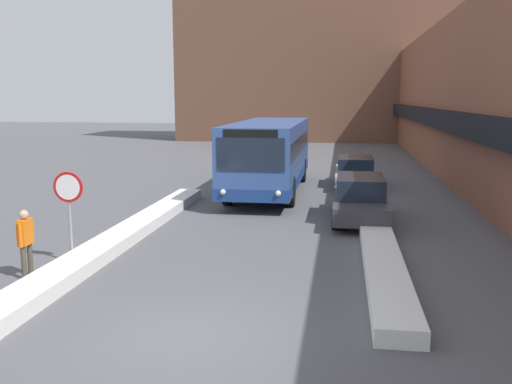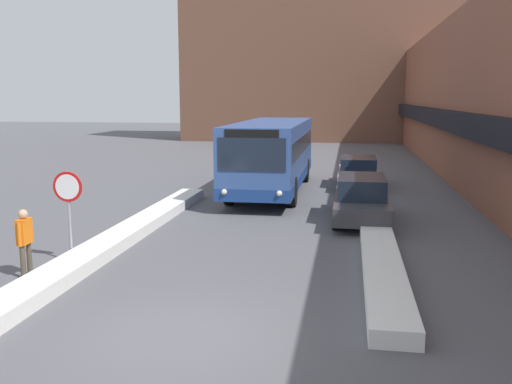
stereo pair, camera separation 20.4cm
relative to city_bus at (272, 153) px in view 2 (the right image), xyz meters
name	(u,v)px [view 2 (the right image)]	position (x,y,z in m)	size (l,w,h in m)	color
ground_plane	(184,336)	(0.53, -15.39, -1.69)	(160.00, 160.00, 0.00)	#515156
building_row_right	(484,98)	(10.50, 8.61, 2.34)	(5.50, 60.00, 8.09)	brown
building_backdrop_far	(322,40)	(0.53, 31.67, 7.80)	(26.00, 8.00, 18.97)	brown
snow_bank_left	(107,245)	(-3.07, -10.41, -1.52)	(0.90, 17.17, 0.34)	silver
snow_bank_right	(378,243)	(4.13, -8.96, -1.52)	(0.90, 12.95, 0.34)	silver
city_bus	(272,153)	(0.00, 0.00, 0.00)	(2.73, 10.69, 3.05)	#335193
parked_car_front	(361,199)	(3.73, -5.33, -0.95)	(1.80, 4.78, 1.49)	#38383D
parked_car_back	(358,172)	(3.73, 2.19, -1.00)	(1.85, 4.70, 1.36)	#B7B7BC
stop_sign	(68,197)	(-3.55, -11.48, -0.02)	(0.76, 0.08, 2.30)	gray
pedestrian	(25,236)	(-4.00, -12.76, -0.74)	(0.21, 0.51, 1.58)	brown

